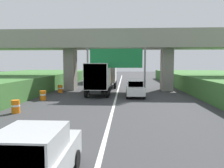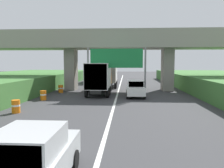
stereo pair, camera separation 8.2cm
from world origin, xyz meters
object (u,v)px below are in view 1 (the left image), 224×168
(overhead_highway_sign, at_px, (116,61))
(truck_blue, at_px, (93,72))
(truck_black, at_px, (108,74))
(car_silver, at_px, (33,161))
(car_white, at_px, (135,89))
(construction_barrel_2, at_px, (16,106))
(construction_barrel_3, at_px, (43,95))
(truck_orange, at_px, (99,77))
(construction_barrel_4, at_px, (60,89))

(overhead_highway_sign, height_order, truck_blue, overhead_highway_sign)
(overhead_highway_sign, relative_size, truck_black, 0.81)
(truck_blue, height_order, car_silver, truck_blue)
(car_white, relative_size, construction_barrel_2, 4.56)
(truck_blue, xyz_separation_m, construction_barrel_2, (-1.67, -25.89, -1.47))
(overhead_highway_sign, xyz_separation_m, construction_barrel_3, (-6.75, -2.04, -3.18))
(truck_black, distance_m, construction_barrel_3, 13.49)
(truck_orange, height_order, truck_blue, same)
(truck_orange, xyz_separation_m, truck_blue, (-3.00, 16.19, 0.00))
(truck_blue, distance_m, car_white, 19.22)
(car_silver, distance_m, construction_barrel_4, 20.89)
(truck_orange, distance_m, construction_barrel_4, 5.13)
(truck_black, relative_size, construction_barrel_4, 8.11)
(truck_orange, relative_size, car_silver, 1.78)
(car_white, bearing_deg, construction_barrel_4, 161.09)
(overhead_highway_sign, xyz_separation_m, truck_black, (-1.55, 10.32, -1.71))
(construction_barrel_4, bearing_deg, car_white, -18.91)
(truck_orange, distance_m, car_white, 4.39)
(construction_barrel_2, bearing_deg, truck_orange, 64.29)
(overhead_highway_sign, bearing_deg, truck_orange, 131.67)
(overhead_highway_sign, height_order, construction_barrel_2, overhead_highway_sign)
(truck_black, bearing_deg, truck_orange, -92.78)
(truck_black, bearing_deg, overhead_highway_sign, -81.43)
(truck_blue, bearing_deg, truck_orange, -79.48)
(car_silver, xyz_separation_m, construction_barrel_3, (-5.24, 14.76, -0.40))
(car_silver, distance_m, construction_barrel_3, 15.67)
(construction_barrel_3, distance_m, construction_barrel_4, 5.47)
(truck_black, xyz_separation_m, construction_barrel_2, (-5.07, -17.83, -1.47))
(car_white, xyz_separation_m, construction_barrel_4, (-8.64, 2.96, -0.40))
(truck_black, xyz_separation_m, construction_barrel_3, (-5.19, -12.37, -1.47))
(truck_orange, relative_size, construction_barrel_4, 8.11)
(truck_black, bearing_deg, construction_barrel_3, -112.77)
(truck_black, relative_size, construction_barrel_3, 8.11)
(truck_blue, relative_size, car_white, 1.78)
(car_white, bearing_deg, truck_black, 109.50)
(car_silver, bearing_deg, construction_barrel_3, 109.54)
(truck_black, height_order, car_silver, truck_black)
(car_white, height_order, construction_barrel_4, car_white)
(construction_barrel_3, bearing_deg, construction_barrel_4, 89.54)
(overhead_highway_sign, height_order, construction_barrel_3, overhead_highway_sign)
(truck_black, bearing_deg, truck_blue, 112.88)
(construction_barrel_2, xyz_separation_m, construction_barrel_4, (-0.08, 10.94, 0.00))
(overhead_highway_sign, height_order, truck_orange, overhead_highway_sign)
(truck_blue, bearing_deg, construction_barrel_2, -93.68)
(construction_barrel_3, bearing_deg, construction_barrel_2, -88.68)
(overhead_highway_sign, height_order, truck_black, overhead_highway_sign)
(truck_blue, height_order, construction_barrel_2, truck_blue)
(truck_orange, bearing_deg, truck_blue, 100.52)
(truck_orange, distance_m, construction_barrel_3, 6.57)
(truck_orange, relative_size, car_white, 1.78)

